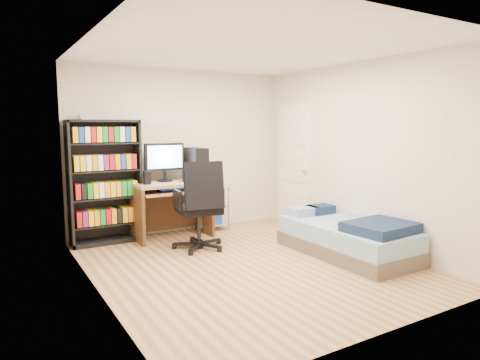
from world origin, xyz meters
TOP-DOWN VIEW (x-y plane):
  - room at (0.00, 0.00)m, footprint 3.58×4.08m
  - media_shelf at (-1.22, 1.84)m, footprint 0.97×0.32m
  - computer_desk at (-0.21, 1.70)m, footprint 1.10×0.64m
  - office_chair at (-0.23, 0.88)m, footprint 0.81×0.81m
  - wire_cart at (0.38, 1.77)m, footprint 0.56×0.44m
  - bed at (1.28, -0.32)m, footprint 0.90×1.80m
  - door at (1.72, 1.35)m, footprint 0.12×0.80m

SIDE VIEW (x-z plane):
  - bed at x=1.28m, z-range -0.03..0.48m
  - office_chair at x=-0.23m, z-range -0.22..0.98m
  - wire_cart at x=0.38m, z-range 0.13..0.97m
  - computer_desk at x=-0.21m, z-range 0.06..1.45m
  - media_shelf at x=-1.22m, z-range -0.01..1.79m
  - door at x=1.72m, z-range 0.00..2.00m
  - room at x=0.00m, z-range -0.04..2.54m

